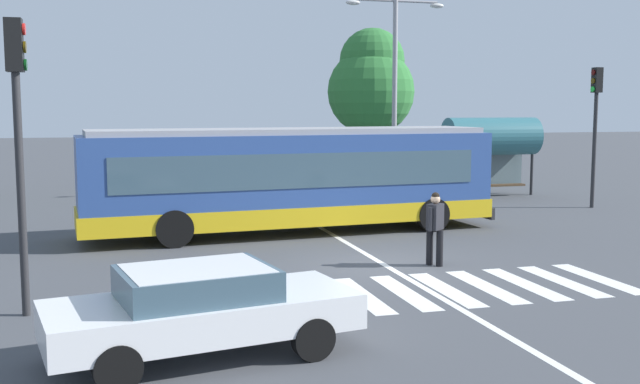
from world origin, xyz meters
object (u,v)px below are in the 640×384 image
(city_transit_bus, at_px, (291,179))
(parked_car_white, at_px, (205,177))
(parked_car_silver, at_px, (323,173))
(pedestrian_crossing_street, at_px, (435,224))
(parked_car_teal, at_px, (384,172))
(foreground_sedan, at_px, (201,306))
(traffic_light_near_corner, at_px, (18,121))
(background_tree_right, at_px, (371,83))
(twin_arm_street_lamp, at_px, (395,74))
(bus_stop_shelter, at_px, (491,138))
(parked_car_charcoal, at_px, (266,176))
(traffic_light_far_corner, at_px, (595,115))

(city_transit_bus, bearing_deg, parked_car_white, 97.57)
(city_transit_bus, xyz_separation_m, parked_car_silver, (3.90, 10.45, -0.82))
(pedestrian_crossing_street, height_order, parked_car_teal, pedestrian_crossing_street)
(foreground_sedan, relative_size, traffic_light_near_corner, 0.92)
(foreground_sedan, distance_m, background_tree_right, 28.95)
(city_transit_bus, bearing_deg, traffic_light_near_corner, -132.11)
(pedestrian_crossing_street, xyz_separation_m, twin_arm_street_lamp, (4.03, 13.06, 4.07))
(parked_car_white, height_order, twin_arm_street_lamp, twin_arm_street_lamp)
(city_transit_bus, xyz_separation_m, parked_car_teal, (6.70, 10.27, -0.82))
(foreground_sedan, xyz_separation_m, background_tree_right, (11.81, 26.09, 4.18))
(parked_car_teal, relative_size, twin_arm_street_lamp, 0.56)
(city_transit_bus, height_order, bus_stop_shelter, bus_stop_shelter)
(parked_car_teal, relative_size, bus_stop_shelter, 1.15)
(city_transit_bus, distance_m, background_tree_right, 18.08)
(bus_stop_shelter, relative_size, background_tree_right, 0.51)
(bus_stop_shelter, bearing_deg, parked_car_charcoal, 159.36)
(city_transit_bus, height_order, traffic_light_far_corner, traffic_light_far_corner)
(parked_car_white, bearing_deg, traffic_light_near_corner, -106.78)
(pedestrian_crossing_street, bearing_deg, twin_arm_street_lamp, 72.85)
(parked_car_silver, bearing_deg, pedestrian_crossing_street, -96.28)
(parked_car_white, xyz_separation_m, traffic_light_near_corner, (-5.19, -17.21, 2.67))
(parked_car_white, bearing_deg, pedestrian_crossing_street, -77.13)
(foreground_sedan, relative_size, bus_stop_shelter, 1.20)
(foreground_sedan, bearing_deg, parked_car_charcoal, 76.02)
(pedestrian_crossing_street, height_order, twin_arm_street_lamp, twin_arm_street_lamp)
(parked_car_teal, bearing_deg, traffic_light_near_corner, -127.09)
(traffic_light_near_corner, distance_m, twin_arm_street_lamp, 19.70)
(background_tree_right, bearing_deg, parked_car_silver, -127.53)
(foreground_sedan, relative_size, background_tree_right, 0.61)
(traffic_light_near_corner, bearing_deg, parked_car_teal, 52.91)
(parked_car_teal, height_order, twin_arm_street_lamp, twin_arm_street_lamp)
(foreground_sedan, distance_m, parked_car_teal, 23.04)
(foreground_sedan, relative_size, parked_car_white, 1.03)
(traffic_light_near_corner, bearing_deg, foreground_sedan, -48.02)
(twin_arm_street_lamp, bearing_deg, city_transit_bus, -128.66)
(parked_car_white, relative_size, parked_car_teal, 1.01)
(city_transit_bus, xyz_separation_m, parked_car_white, (-1.33, 10.00, -0.82))
(city_transit_bus, height_order, pedestrian_crossing_street, city_transit_bus)
(background_tree_right, bearing_deg, traffic_light_near_corner, -122.27)
(parked_car_white, distance_m, traffic_light_far_corner, 15.49)
(foreground_sedan, bearing_deg, traffic_light_far_corner, 38.90)
(traffic_light_far_corner, bearing_deg, foreground_sedan, -141.10)
(foreground_sedan, height_order, parked_car_teal, same)
(twin_arm_street_lamp, bearing_deg, parked_car_teal, 78.76)
(parked_car_charcoal, relative_size, parked_car_teal, 0.99)
(city_transit_bus, distance_m, foreground_sedan, 10.96)
(foreground_sedan, relative_size, traffic_light_far_corner, 0.93)
(pedestrian_crossing_street, distance_m, bus_stop_shelter, 14.30)
(traffic_light_near_corner, bearing_deg, parked_car_white, 73.22)
(pedestrian_crossing_street, xyz_separation_m, parked_car_charcoal, (-0.93, 15.17, -0.20))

